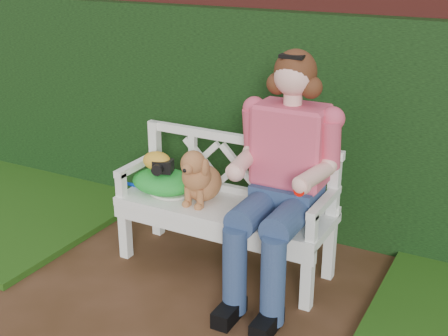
% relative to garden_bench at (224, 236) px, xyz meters
% --- Properties ---
extents(ground, '(60.00, 60.00, 0.00)m').
position_rel_garden_bench_xyz_m(ground, '(-0.03, -0.88, -0.24)').
color(ground, '#35200F').
extents(brick_wall, '(10.00, 0.30, 2.20)m').
position_rel_garden_bench_xyz_m(brick_wall, '(-0.03, 1.02, 0.86)').
color(brick_wall, maroon).
rests_on(brick_wall, ground).
extents(ivy_hedge, '(10.00, 0.18, 1.70)m').
position_rel_garden_bench_xyz_m(ivy_hedge, '(-0.03, 0.80, 0.61)').
color(ivy_hedge, '#1A4015').
rests_on(ivy_hedge, ground).
extents(garden_bench, '(1.60, 0.65, 0.48)m').
position_rel_garden_bench_xyz_m(garden_bench, '(0.00, 0.00, 0.00)').
color(garden_bench, white).
rests_on(garden_bench, ground).
extents(seated_woman, '(0.73, 0.95, 1.63)m').
position_rel_garden_bench_xyz_m(seated_woman, '(0.46, -0.02, 0.58)').
color(seated_woman, '#FE2F31').
rests_on(seated_woman, ground).
extents(dog, '(0.38, 0.44, 0.40)m').
position_rel_garden_bench_xyz_m(dog, '(-0.17, -0.02, 0.44)').
color(dog, '#9A6935').
rests_on(dog, garden_bench).
extents(tennis_racket, '(0.60, 0.39, 0.03)m').
position_rel_garden_bench_xyz_m(tennis_racket, '(-0.45, -0.03, 0.25)').
color(tennis_racket, silver).
rests_on(tennis_racket, garden_bench).
extents(green_bag, '(0.51, 0.42, 0.16)m').
position_rel_garden_bench_xyz_m(green_bag, '(-0.50, 0.00, 0.32)').
color(green_bag, '#17921E').
rests_on(green_bag, garden_bench).
extents(camera_item, '(0.16, 0.14, 0.09)m').
position_rel_garden_bench_xyz_m(camera_item, '(-0.47, -0.02, 0.45)').
color(camera_item, black).
rests_on(camera_item, green_bag).
extents(baseball_glove, '(0.22, 0.16, 0.14)m').
position_rel_garden_bench_xyz_m(baseball_glove, '(-0.54, -0.01, 0.47)').
color(baseball_glove, gold).
rests_on(baseball_glove, green_bag).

